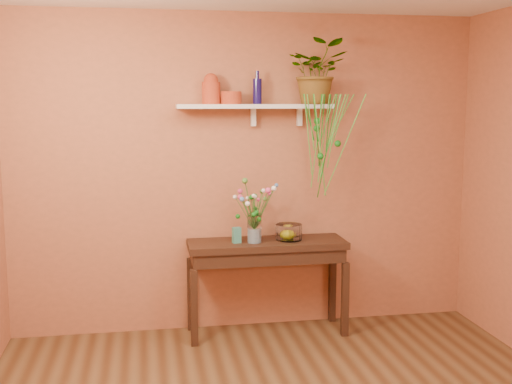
% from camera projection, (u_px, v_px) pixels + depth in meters
% --- Properties ---
extents(room, '(4.04, 4.04, 2.70)m').
position_uv_depth(room, '(305.00, 214.00, 3.51)').
color(room, brown).
rests_on(room, ground).
extents(sideboard, '(1.32, 0.42, 0.80)m').
position_uv_depth(sideboard, '(267.00, 254.00, 5.35)').
color(sideboard, '#342014').
rests_on(sideboard, ground).
extents(wall_shelf, '(1.30, 0.24, 0.19)m').
position_uv_depth(wall_shelf, '(256.00, 107.00, 5.26)').
color(wall_shelf, white).
rests_on(wall_shelf, room).
extents(terracotta_jug, '(0.19, 0.19, 0.25)m').
position_uv_depth(terracotta_jug, '(211.00, 89.00, 5.19)').
color(terracotta_jug, '#AE3E1E').
rests_on(terracotta_jug, wall_shelf).
extents(terracotta_pot, '(0.21, 0.21, 0.10)m').
position_uv_depth(terracotta_pot, '(231.00, 98.00, 5.20)').
color(terracotta_pot, '#AE3E1E').
rests_on(terracotta_pot, wall_shelf).
extents(blue_bottle, '(0.08, 0.08, 0.27)m').
position_uv_depth(blue_bottle, '(257.00, 91.00, 5.25)').
color(blue_bottle, '#140D46').
rests_on(blue_bottle, wall_shelf).
extents(spider_plant, '(0.56, 0.51, 0.53)m').
position_uv_depth(spider_plant, '(318.00, 72.00, 5.28)').
color(spider_plant, '#166A17').
rests_on(spider_plant, wall_shelf).
extents(plant_fronds, '(0.47, 0.40, 0.86)m').
position_uv_depth(plant_fronds, '(324.00, 136.00, 5.19)').
color(plant_fronds, '#166A17').
rests_on(plant_fronds, wall_shelf).
extents(glass_vase, '(0.12, 0.12, 0.24)m').
position_uv_depth(glass_vase, '(254.00, 230.00, 5.25)').
color(glass_vase, white).
rests_on(glass_vase, sideboard).
extents(bouquet, '(0.39, 0.35, 0.44)m').
position_uv_depth(bouquet, '(254.00, 199.00, 5.20)').
color(bouquet, '#386B28').
rests_on(bouquet, glass_vase).
extents(glass_bowl, '(0.22, 0.22, 0.13)m').
position_uv_depth(glass_bowl, '(289.00, 233.00, 5.36)').
color(glass_bowl, white).
rests_on(glass_bowl, sideboard).
extents(lemon, '(0.08, 0.08, 0.08)m').
position_uv_depth(lemon, '(288.00, 234.00, 5.38)').
color(lemon, yellow).
rests_on(lemon, glass_bowl).
extents(carton, '(0.08, 0.06, 0.13)m').
position_uv_depth(carton, '(237.00, 235.00, 5.24)').
color(carton, teal).
rests_on(carton, sideboard).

